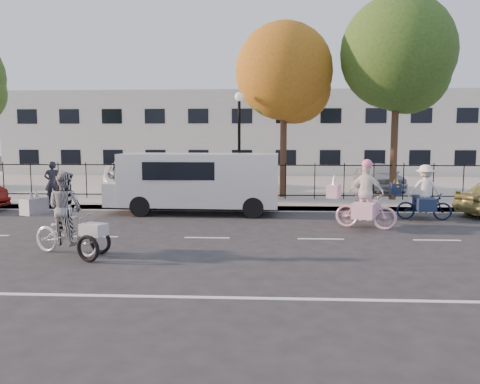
# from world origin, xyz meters

# --- Properties ---
(ground) EXTENTS (120.00, 120.00, 0.00)m
(ground) POSITION_xyz_m (0.00, 0.00, 0.00)
(ground) COLOR #333334
(road_markings) EXTENTS (60.00, 9.52, 0.01)m
(road_markings) POSITION_xyz_m (0.00, 0.00, 0.01)
(road_markings) COLOR silver
(road_markings) RESTS_ON ground
(curb) EXTENTS (60.00, 0.10, 0.15)m
(curb) POSITION_xyz_m (0.00, 5.05, 0.07)
(curb) COLOR #A8A399
(curb) RESTS_ON ground
(sidewalk) EXTENTS (60.00, 2.20, 0.15)m
(sidewalk) POSITION_xyz_m (0.00, 6.10, 0.07)
(sidewalk) COLOR #A8A399
(sidewalk) RESTS_ON ground
(parking_lot) EXTENTS (60.00, 15.60, 0.15)m
(parking_lot) POSITION_xyz_m (0.00, 15.00, 0.07)
(parking_lot) COLOR #A8A399
(parking_lot) RESTS_ON ground
(iron_fence) EXTENTS (58.00, 0.06, 1.50)m
(iron_fence) POSITION_xyz_m (0.00, 7.20, 0.90)
(iron_fence) COLOR black
(iron_fence) RESTS_ON sidewalk
(building) EXTENTS (34.00, 10.00, 6.00)m
(building) POSITION_xyz_m (0.00, 25.00, 3.00)
(building) COLOR silver
(building) RESTS_ON ground
(lamppost) EXTENTS (0.36, 0.36, 4.33)m
(lamppost) POSITION_xyz_m (0.50, 6.80, 3.11)
(lamppost) COLOR black
(lamppost) RESTS_ON sidewalk
(street_sign) EXTENTS (0.85, 0.06, 1.80)m
(street_sign) POSITION_xyz_m (-1.85, 6.80, 1.42)
(street_sign) COLOR black
(street_sign) RESTS_ON sidewalk
(zebra_trike) EXTENTS (2.19, 1.47, 1.90)m
(zebra_trike) POSITION_xyz_m (-2.96, -1.93, 0.73)
(zebra_trike) COLOR silver
(zebra_trike) RESTS_ON ground
(unicorn_bike) EXTENTS (2.06, 1.50, 2.04)m
(unicorn_bike) POSITION_xyz_m (4.45, 1.56, 0.75)
(unicorn_bike) COLOR #F3B9D3
(unicorn_bike) RESTS_ON ground
(bull_bike) EXTENTS (1.97, 1.37, 1.79)m
(bull_bike) POSITION_xyz_m (6.69, 3.20, 0.72)
(bull_bike) COLOR #0F1633
(bull_bike) RESTS_ON ground
(white_van) EXTENTS (6.00, 2.19, 2.11)m
(white_van) POSITION_xyz_m (-0.84, 4.18, 1.17)
(white_van) COLOR silver
(white_van) RESTS_ON ground
(pedestrian) EXTENTS (0.71, 0.65, 1.63)m
(pedestrian) POSITION_xyz_m (-6.64, 5.40, 0.96)
(pedestrian) COLOR black
(pedestrian) RESTS_ON sidewalk
(lot_car_b) EXTENTS (3.94, 5.75, 1.46)m
(lot_car_b) POSITION_xyz_m (-5.23, 10.83, 0.88)
(lot_car_b) COLOR white
(lot_car_b) RESTS_ON parking_lot
(lot_car_c) EXTENTS (2.53, 4.53, 1.41)m
(lot_car_c) POSITION_xyz_m (-0.90, 11.41, 0.86)
(lot_car_c) COLOR #494A51
(lot_car_c) RESTS_ON parking_lot
(lot_car_d) EXTENTS (1.91, 4.18, 1.39)m
(lot_car_d) POSITION_xyz_m (7.09, 10.83, 0.84)
(lot_car_d) COLOR #AEB2B6
(lot_car_d) RESTS_ON parking_lot
(tree_mid) EXTENTS (4.09, 4.09, 7.50)m
(tree_mid) POSITION_xyz_m (2.47, 8.05, 5.25)
(tree_mid) COLOR #442D1D
(tree_mid) RESTS_ON ground
(tree_east) EXTENTS (4.54, 4.54, 8.32)m
(tree_east) POSITION_xyz_m (6.94, 7.36, 5.83)
(tree_east) COLOR #442D1D
(tree_east) RESTS_ON ground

